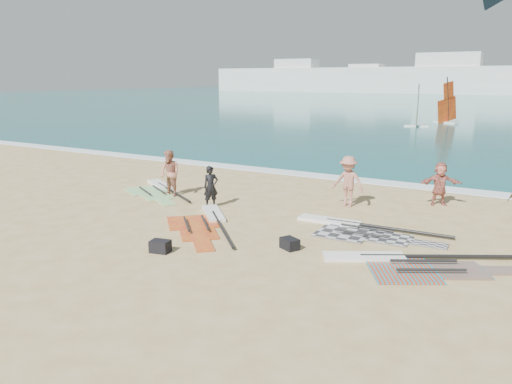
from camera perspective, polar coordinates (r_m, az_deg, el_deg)
The scene contains 15 objects.
ground at distance 13.95m, azimuth -6.55°, elevation -7.44°, with size 300.00×300.00×0.00m, color tan.
surf_line at distance 24.53m, azimuth 10.94°, elevation 1.33°, with size 300.00×1.20×0.04m, color white.
far_town at distance 162.14m, azimuth 22.55°, elevation 11.87°, with size 160.00×8.00×12.00m.
rig_grey at distance 16.53m, azimuth 11.17°, elevation -4.15°, with size 5.11×2.03×0.20m.
rig_green at distance 22.24m, azimuth -11.23°, elevation 0.26°, with size 4.34×3.59×0.19m.
rig_orange at distance 13.87m, azimuth 16.75°, elevation -7.84°, with size 5.14×3.57×0.20m.
rig_red at distance 17.04m, azimuth -5.82°, elevation -3.45°, with size 3.93×4.44×0.19m.
gear_bag_near at distance 14.47m, azimuth -10.88°, elevation -6.11°, with size 0.54×0.39×0.34m, color black.
gear_bag_far at distance 14.50m, azimuth 3.87°, elevation -5.91°, with size 0.54×0.38×0.32m, color black.
person_wetsuit at distance 18.96m, azimuth -5.18°, elevation 0.59°, with size 0.58×0.38×1.60m, color black.
beachgoer_left at distance 21.01m, azimuth -9.82°, elevation 2.12°, with size 0.94×0.73×1.92m, color #BA755F.
beachgoer_mid at distance 19.30m, azimuth 10.47°, elevation 1.19°, with size 1.27×0.73×1.96m, color #AE6D5E.
beachgoer_right at distance 20.48m, azimuth 20.28°, elevation 0.89°, with size 1.57×0.50×1.69m, color #BA6354.
windsurfer_left at distance 52.74m, azimuth 17.93°, elevation 8.44°, with size 2.42×2.82×4.27m.
windsurfer_centre at distance 57.90m, azimuth 20.98°, elevation 8.70°, with size 2.78×2.99×4.96m.
Camera 1 is at (7.94, -10.40, 4.84)m, focal length 35.00 mm.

